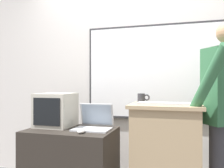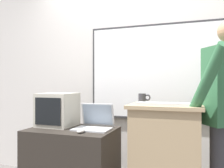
# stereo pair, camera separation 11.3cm
# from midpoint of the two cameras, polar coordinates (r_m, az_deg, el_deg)

# --- Properties ---
(back_wall) EXTENTS (6.40, 0.17, 2.82)m
(back_wall) POSITION_cam_midpoint_polar(r_m,az_deg,el_deg) (2.91, 6.82, 4.23)
(back_wall) COLOR silver
(back_wall) RESTS_ON ground_plane
(lectern_podium) EXTENTS (0.63, 0.47, 1.01)m
(lectern_podium) POSITION_cam_midpoint_polar(r_m,az_deg,el_deg) (2.25, 14.28, -17.71)
(lectern_podium) COLOR tan
(lectern_podium) RESTS_ON ground_plane
(side_desk) EXTENTS (0.83, 0.55, 0.76)m
(side_desk) POSITION_cam_midpoint_polar(r_m,az_deg,el_deg) (2.46, -8.22, -19.28)
(side_desk) COLOR #28231E
(side_desk) RESTS_ON ground_plane
(laptop) EXTENTS (0.34, 0.29, 0.24)m
(laptop) POSITION_cam_midpoint_polar(r_m,az_deg,el_deg) (2.33, -2.73, -9.02)
(laptop) COLOR #B7BABF
(laptop) RESTS_ON side_desk
(wireless_keyboard) EXTENTS (0.44, 0.14, 0.02)m
(wireless_keyboard) POSITION_cam_midpoint_polar(r_m,az_deg,el_deg) (2.09, 13.74, -4.65)
(wireless_keyboard) COLOR silver
(wireless_keyboard) RESTS_ON lectern_podium
(computer_mouse_by_laptop) EXTENTS (0.06, 0.10, 0.03)m
(computer_mouse_by_laptop) POSITION_cam_midpoint_polar(r_m,az_deg,el_deg) (2.15, -6.01, -11.19)
(computer_mouse_by_laptop) COLOR silver
(computer_mouse_by_laptop) RESTS_ON side_desk
(crt_monitor) EXTENTS (0.35, 0.36, 0.34)m
(crt_monitor) POSITION_cam_midpoint_polar(r_m,az_deg,el_deg) (2.51, -11.69, -6.04)
(crt_monitor) COLOR #BCB7A8
(crt_monitor) RESTS_ON side_desk
(coffee_mug) EXTENTS (0.12, 0.07, 0.09)m
(coffee_mug) POSITION_cam_midpoint_polar(r_m,az_deg,el_deg) (2.34, 8.77, -3.30)
(coffee_mug) COLOR #333338
(coffee_mug) RESTS_ON lectern_podium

